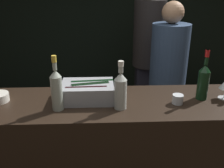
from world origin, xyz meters
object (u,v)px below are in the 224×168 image
object	(u,v)px
ice_bin_with_bottles	(88,91)
person_blond_tee	(167,76)
red_wine_bottle_burgundy	(203,81)
white_wine_bottle	(121,89)
rose_wine_bottle	(57,88)
candle_votive	(178,99)
person_in_hoodie	(148,52)

from	to	relation	value
ice_bin_with_bottles	person_blond_tee	distance (m)	1.13
ice_bin_with_bottles	red_wine_bottle_burgundy	size ratio (longest dim) A/B	1.04
white_wine_bottle	red_wine_bottle_burgundy	size ratio (longest dim) A/B	0.91
rose_wine_bottle	person_blond_tee	xyz separation A→B (m)	(0.97, 0.94, -0.27)
candle_votive	person_blond_tee	size ratio (longest dim) A/B	0.04
person_in_hoodie	candle_votive	bearing A→B (deg)	-91.45
ice_bin_with_bottles	white_wine_bottle	distance (m)	0.27
white_wine_bottle	red_wine_bottle_burgundy	world-z (taller)	red_wine_bottle_burgundy
white_wine_bottle	person_blond_tee	world-z (taller)	person_blond_tee
ice_bin_with_bottles	red_wine_bottle_burgundy	bearing A→B (deg)	-1.65
ice_bin_with_bottles	rose_wine_bottle	world-z (taller)	rose_wine_bottle
rose_wine_bottle	person_in_hoodie	bearing A→B (deg)	60.30
red_wine_bottle_burgundy	person_blond_tee	distance (m)	0.86
candle_votive	red_wine_bottle_burgundy	xyz separation A→B (m)	(0.19, 0.07, 0.10)
ice_bin_with_bottles	person_in_hoodie	bearing A→B (deg)	63.83
ice_bin_with_bottles	rose_wine_bottle	distance (m)	0.25
person_in_hoodie	red_wine_bottle_burgundy	bearing A→B (deg)	-83.72
person_in_hoodie	person_blond_tee	size ratio (longest dim) A/B	1.11
rose_wine_bottle	red_wine_bottle_burgundy	bearing A→B (deg)	6.94
white_wine_bottle	rose_wine_bottle	xyz separation A→B (m)	(-0.41, 0.00, 0.01)
ice_bin_with_bottles	person_in_hoodie	size ratio (longest dim) A/B	0.20
ice_bin_with_bottles	person_blond_tee	xyz separation A→B (m)	(0.78, 0.79, -0.19)
ice_bin_with_bottles	person_blond_tee	bearing A→B (deg)	45.60
white_wine_bottle	red_wine_bottle_burgundy	distance (m)	0.60
candle_votive	rose_wine_bottle	size ratio (longest dim) A/B	0.21
candle_votive	person_in_hoodie	distance (m)	1.46
rose_wine_bottle	person_blond_tee	world-z (taller)	person_blond_tee
rose_wine_bottle	person_in_hoodie	world-z (taller)	person_in_hoodie
ice_bin_with_bottles	white_wine_bottle	world-z (taller)	white_wine_bottle
rose_wine_bottle	ice_bin_with_bottles	bearing A→B (deg)	37.14
white_wine_bottle	person_in_hoodie	xyz separation A→B (m)	(0.46, 1.51, -0.15)
white_wine_bottle	rose_wine_bottle	distance (m)	0.41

